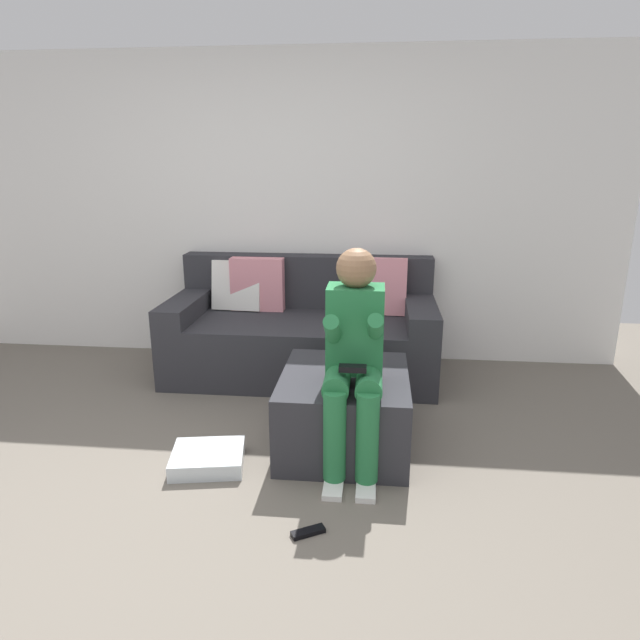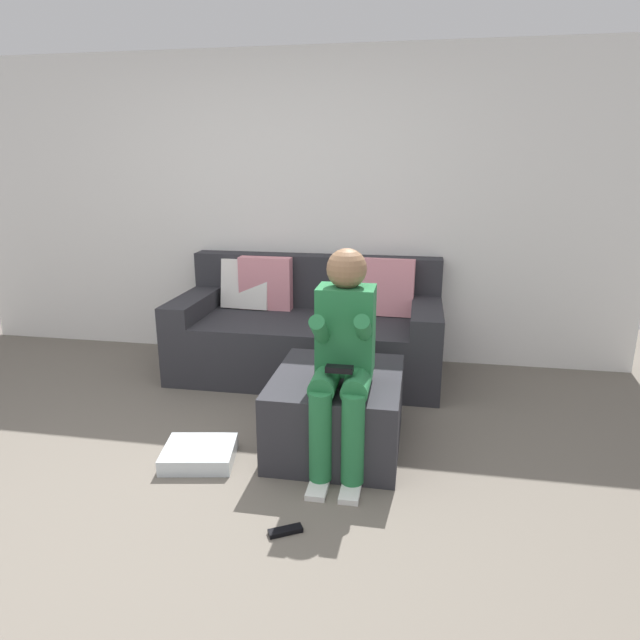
% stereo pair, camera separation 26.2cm
% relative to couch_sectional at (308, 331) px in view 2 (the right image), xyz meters
% --- Properties ---
extents(ground_plane, '(7.35, 7.35, 0.00)m').
position_rel_couch_sectional_xyz_m(ground_plane, '(-0.29, -1.98, -0.33)').
color(ground_plane, '#6B6359').
extents(wall_back, '(5.66, 0.10, 2.47)m').
position_rel_couch_sectional_xyz_m(wall_back, '(-0.29, 0.46, 0.90)').
color(wall_back, white).
rests_on(wall_back, ground_plane).
extents(couch_sectional, '(2.03, 0.94, 0.90)m').
position_rel_couch_sectional_xyz_m(couch_sectional, '(0.00, 0.00, 0.00)').
color(couch_sectional, '#2D2D33').
rests_on(couch_sectional, ground_plane).
extents(ottoman, '(0.73, 0.83, 0.45)m').
position_rel_couch_sectional_xyz_m(ottoman, '(0.40, -1.16, -0.11)').
color(ottoman, '#2D2D33').
rests_on(ottoman, ground_plane).
extents(person_seated, '(0.31, 0.59, 1.19)m').
position_rel_couch_sectional_xyz_m(person_seated, '(0.46, -1.36, 0.32)').
color(person_seated, '#26723F').
rests_on(person_seated, ground_plane).
extents(storage_bin, '(0.44, 0.40, 0.09)m').
position_rel_couch_sectional_xyz_m(storage_bin, '(-0.33, -1.48, -0.29)').
color(storage_bin, silver).
rests_on(storage_bin, ground_plane).
extents(remote_near_ottoman, '(0.16, 0.12, 0.02)m').
position_rel_couch_sectional_xyz_m(remote_near_ottoman, '(0.29, -2.00, -0.32)').
color(remote_near_ottoman, black).
rests_on(remote_near_ottoman, ground_plane).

